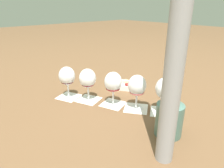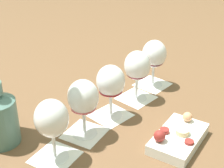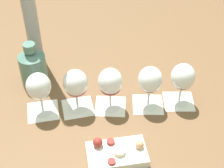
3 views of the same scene
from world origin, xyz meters
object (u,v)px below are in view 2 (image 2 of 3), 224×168
wine_glass_0 (52,121)px  wine_glass_4 (154,56)px  wine_glass_1 (83,99)px  wine_glass_2 (111,84)px  wine_glass_3 (137,68)px  snack_dish (178,138)px

wine_glass_0 → wine_glass_4: 0.46m
wine_glass_0 → wine_glass_1: bearing=31.2°
wine_glass_2 → wine_glass_3: 0.13m
wine_glass_2 → wine_glass_3: same height
wine_glass_4 → snack_dish: 0.33m
wine_glass_2 → wine_glass_3: (0.11, 0.06, -0.00)m
wine_glass_0 → wine_glass_2: size_ratio=1.00×
wine_glass_1 → snack_dish: bearing=-34.8°
wine_glass_2 → snack_dish: wine_glass_2 is taller
wine_glass_2 → wine_glass_4: same height
wine_glass_4 → wine_glass_3: bearing=-149.1°
wine_glass_0 → wine_glass_4: same height
wine_glass_1 → wine_glass_3: size_ratio=1.00×
wine_glass_2 → wine_glass_4: size_ratio=1.00×
wine_glass_1 → wine_glass_3: same height
wine_glass_2 → wine_glass_3: size_ratio=1.00×
wine_glass_4 → wine_glass_2: bearing=-150.9°
snack_dish → wine_glass_1: bearing=145.2°
wine_glass_0 → snack_dish: wine_glass_0 is taller
wine_glass_1 → wine_glass_3: bearing=26.6°
snack_dish → wine_glass_2: bearing=118.3°
wine_glass_4 → snack_dish: bearing=-109.7°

